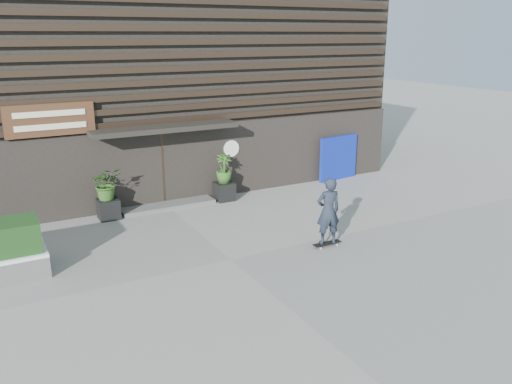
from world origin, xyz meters
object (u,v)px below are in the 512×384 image
planter_pot_right (224,191)px  skateboarder (328,211)px  planter_pot_left (109,209)px  blue_tarp (338,158)px

planter_pot_right → skateboarder: bearing=-82.3°
planter_pot_left → skateboarder: bearing=-47.4°
blue_tarp → skateboarder: bearing=-136.7°
planter_pot_left → skateboarder: skateboarder is taller
planter_pot_right → blue_tarp: bearing=3.5°
planter_pot_right → blue_tarp: size_ratio=0.34×
planter_pot_left → blue_tarp: blue_tarp is taller
skateboarder → blue_tarp: bearing=50.7°
planter_pot_left → skateboarder: size_ratio=0.32×
planter_pot_left → skateboarder: (4.46, -4.84, 0.66)m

